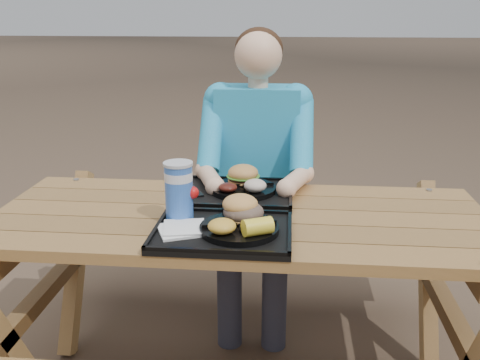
{
  "coord_description": "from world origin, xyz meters",
  "views": [
    {
      "loc": [
        0.17,
        -1.81,
        1.46
      ],
      "look_at": [
        0.0,
        0.0,
        0.88
      ],
      "focal_mm": 40.0,
      "sensor_mm": 36.0,
      "label": 1
    }
  ],
  "objects": [
    {
      "name": "plate_near",
      "position": [
        0.02,
        -0.21,
        0.78
      ],
      "size": [
        0.26,
        0.26,
        0.02
      ],
      "primitive_type": "cylinder",
      "color": "black",
      "rests_on": "tray_near"
    },
    {
      "name": "potato_salad",
      "position": [
        0.05,
        0.14,
        0.81
      ],
      "size": [
        0.09,
        0.09,
        0.05
      ],
      "primitive_type": "ellipsoid",
      "color": "beige",
      "rests_on": "plate_far"
    },
    {
      "name": "cutlery_far",
      "position": [
        -0.2,
        0.19,
        0.77
      ],
      "size": [
        0.11,
        0.17,
        0.01
      ],
      "primitive_type": "cube",
      "rotation": [
        0.0,
        0.0,
        0.46
      ],
      "color": "black",
      "rests_on": "tray_far"
    },
    {
      "name": "soda_cup",
      "position": [
        -0.2,
        -0.11,
        0.87
      ],
      "size": [
        0.09,
        0.09,
        0.19
      ],
      "primitive_type": "cylinder",
      "color": "#174DB3",
      "rests_on": "tray_near"
    },
    {
      "name": "corn_cob",
      "position": [
        0.08,
        -0.27,
        0.82
      ],
      "size": [
        0.12,
        0.12,
        0.05
      ],
      "primitive_type": null,
      "rotation": [
        0.0,
        0.0,
        0.46
      ],
      "color": "yellow",
      "rests_on": "plate_near"
    },
    {
      "name": "sandwich",
      "position": [
        0.03,
        -0.15,
        0.86
      ],
      "size": [
        0.13,
        0.13,
        0.13
      ],
      "primitive_type": null,
      "color": "#D4944B",
      "rests_on": "plate_near"
    },
    {
      "name": "diner",
      "position": [
        0.03,
        0.59,
        0.64
      ],
      "size": [
        0.48,
        0.84,
        1.28
      ],
      "primitive_type": null,
      "color": "#1AA1BA",
      "rests_on": "ground"
    },
    {
      "name": "baked_beans",
      "position": [
        -0.06,
        0.13,
        0.81
      ],
      "size": [
        0.07,
        0.07,
        0.03
      ],
      "primitive_type": "ellipsoid",
      "color": "#4C160F",
      "rests_on": "plate_far"
    },
    {
      "name": "plate_far",
      "position": [
        -0.01,
        0.2,
        0.78
      ],
      "size": [
        0.26,
        0.26,
        0.02
      ],
      "primitive_type": "cylinder",
      "color": "black",
      "rests_on": "tray_far"
    },
    {
      "name": "napkin_stack",
      "position": [
        -0.17,
        -0.22,
        0.78
      ],
      "size": [
        0.18,
        0.18,
        0.02
      ],
      "primitive_type": "cube",
      "rotation": [
        0.0,
        0.0,
        0.4
      ],
      "color": "white",
      "rests_on": "tray_near"
    },
    {
      "name": "condiment_bbq",
      "position": [
        -0.03,
        -0.08,
        0.79
      ],
      "size": [
        0.06,
        0.06,
        0.03
      ],
      "primitive_type": "cylinder",
      "color": "black",
      "rests_on": "tray_near"
    },
    {
      "name": "burger",
      "position": [
        -0.01,
        0.25,
        0.85
      ],
      "size": [
        0.13,
        0.13,
        0.11
      ],
      "primitive_type": null,
      "color": "#C78A46",
      "rests_on": "plate_far"
    },
    {
      "name": "mac_cheese",
      "position": [
        -0.03,
        -0.27,
        0.81
      ],
      "size": [
        0.09,
        0.09,
        0.05
      ],
      "primitive_type": "ellipsoid",
      "color": "gold",
      "rests_on": "plate_near"
    },
    {
      "name": "condiment_mustard",
      "position": [
        0.02,
        -0.08,
        0.78
      ],
      "size": [
        0.05,
        0.05,
        0.03
      ],
      "primitive_type": "cylinder",
      "color": "gold",
      "rests_on": "tray_near"
    },
    {
      "name": "picnic_table",
      "position": [
        0.0,
        0.0,
        0.38
      ],
      "size": [
        1.8,
        1.49,
        0.75
      ],
      "primitive_type": null,
      "color": "#999999",
      "rests_on": "ground"
    },
    {
      "name": "tray_near",
      "position": [
        -0.04,
        -0.2,
        0.76
      ],
      "size": [
        0.45,
        0.35,
        0.02
      ],
      "primitive_type": "cube",
      "color": "black",
      "rests_on": "picnic_table"
    },
    {
      "name": "tray_far",
      "position": [
        -0.04,
        0.19,
        0.76
      ],
      "size": [
        0.45,
        0.35,
        0.02
      ],
      "primitive_type": "cube",
      "color": "black",
      "rests_on": "picnic_table"
    }
  ]
}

